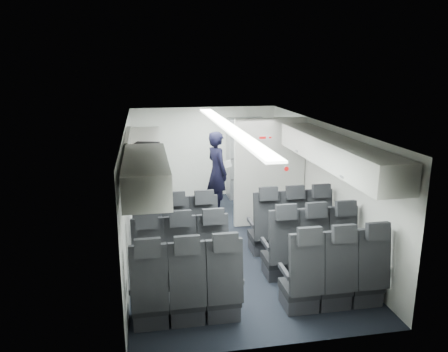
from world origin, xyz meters
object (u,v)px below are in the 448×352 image
object	(u,v)px
galley_unit	(246,158)
carry_on_bag	(147,150)
seat_row_front	(234,233)
boarding_door	(134,175)
flight_attendant	(217,172)
seat_row_rear	(263,286)
seat_row_mid	(247,256)

from	to	relation	value
galley_unit	carry_on_bag	xyz separation A→B (m)	(-2.32, -2.85, 0.84)
seat_row_front	boarding_door	distance (m)	2.71
flight_attendant	seat_row_front	bearing A→B (deg)	159.35
galley_unit	seat_row_rear	bearing A→B (deg)	-100.65
seat_row_rear	flight_attendant	world-z (taller)	flight_attendant
seat_row_rear	carry_on_bag	bearing A→B (deg)	121.89
boarding_door	carry_on_bag	xyz separation A→B (m)	(0.27, -1.68, 0.83)
seat_row_front	boarding_door	bearing A→B (deg)	128.16
seat_row_rear	carry_on_bag	xyz separation A→B (m)	(-1.37, 2.21, 1.38)
seat_row_mid	seat_row_rear	bearing A→B (deg)	-90.00
boarding_door	flight_attendant	world-z (taller)	boarding_door
flight_attendant	boarding_door	bearing A→B (deg)	79.35
seat_row_front	carry_on_bag	world-z (taller)	carry_on_bag
seat_row_mid	boarding_door	distance (m)	3.45
seat_row_rear	carry_on_bag	world-z (taller)	carry_on_bag
flight_attendant	carry_on_bag	bearing A→B (deg)	124.18
boarding_door	galley_unit	bearing A→B (deg)	24.28
seat_row_front	seat_row_rear	distance (m)	1.80
seat_row_front	galley_unit	size ratio (longest dim) A/B	1.75
seat_row_front	flight_attendant	distance (m)	2.36
seat_row_mid	carry_on_bag	distance (m)	2.35
seat_row_rear	seat_row_mid	bearing A→B (deg)	90.00
galley_unit	flight_attendant	xyz separation A→B (m)	(-0.85, -0.94, -0.07)
seat_row_mid	seat_row_rear	world-z (taller)	same
seat_row_rear	boarding_door	xyz separation A→B (m)	(-1.64, 3.89, 0.55)
boarding_door	carry_on_bag	world-z (taller)	carry_on_bag
galley_unit	flight_attendant	bearing A→B (deg)	-131.92
galley_unit	boarding_door	bearing A→B (deg)	-155.72
seat_row_mid	galley_unit	world-z (taller)	galley_unit
seat_row_front	flight_attendant	bearing A→B (deg)	87.41
seat_row_mid	galley_unit	xyz separation A→B (m)	(0.95, 4.15, 0.55)
seat_row_mid	boarding_door	bearing A→B (deg)	118.77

